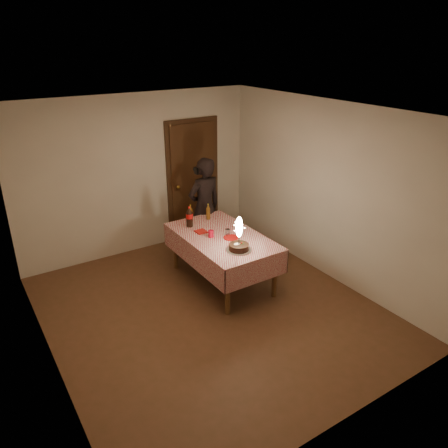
{
  "coord_description": "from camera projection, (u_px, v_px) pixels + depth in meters",
  "views": [
    {
      "loc": [
        -2.51,
        -4.23,
        3.37
      ],
      "look_at": [
        0.53,
        0.5,
        0.95
      ],
      "focal_mm": 35.0,
      "sensor_mm": 36.0,
      "label": 1
    }
  ],
  "objects": [
    {
      "name": "amber_bottle_left",
      "position": [
        191.0,
        213.0,
        6.74
      ],
      "size": [
        0.06,
        0.06,
        0.25
      ],
      "color": "#5C370F",
      "rests_on": "dining_table"
    },
    {
      "name": "red_plate",
      "position": [
        231.0,
        238.0,
        6.18
      ],
      "size": [
        0.22,
        0.22,
        0.01
      ],
      "primitive_type": "cylinder",
      "color": "#B40D0C",
      "rests_on": "dining_table"
    },
    {
      "name": "room_shell",
      "position": [
        208.0,
        191.0,
        5.27
      ],
      "size": [
        4.04,
        4.54,
        2.62
      ],
      "color": "beige",
      "rests_on": "ground"
    },
    {
      "name": "napkin_stack",
      "position": [
        201.0,
        232.0,
        6.36
      ],
      "size": [
        0.15,
        0.15,
        0.02
      ],
      "primitive_type": "cube",
      "color": "red",
      "rests_on": "dining_table"
    },
    {
      "name": "clear_cup",
      "position": [
        228.0,
        232.0,
        6.25
      ],
      "size": [
        0.07,
        0.07,
        0.09
      ],
      "primitive_type": "cylinder",
      "color": "silver",
      "rests_on": "dining_table"
    },
    {
      "name": "cola_bottle",
      "position": [
        189.0,
        217.0,
        6.49
      ],
      "size": [
        0.1,
        0.1,
        0.32
      ],
      "color": "black",
      "rests_on": "dining_table"
    },
    {
      "name": "dining_table",
      "position": [
        222.0,
        242.0,
        6.29
      ],
      "size": [
        1.02,
        1.72,
        0.75
      ],
      "color": "brown",
      "rests_on": "ground"
    },
    {
      "name": "red_cup",
      "position": [
        211.0,
        234.0,
        6.19
      ],
      "size": [
        0.08,
        0.08,
        0.1
      ],
      "primitive_type": "cylinder",
      "color": "#B30C22",
      "rests_on": "dining_table"
    },
    {
      "name": "photographer",
      "position": [
        204.0,
        207.0,
        7.08
      ],
      "size": [
        0.63,
        0.47,
        1.65
      ],
      "color": "black",
      "rests_on": "ground"
    },
    {
      "name": "amber_bottle_right",
      "position": [
        208.0,
        212.0,
        6.77
      ],
      "size": [
        0.06,
        0.06,
        0.25
      ],
      "color": "#5C370F",
      "rests_on": "dining_table"
    },
    {
      "name": "birthday_cake",
      "position": [
        239.0,
        242.0,
        5.78
      ],
      "size": [
        0.33,
        0.33,
        0.48
      ],
      "color": "white",
      "rests_on": "dining_table"
    },
    {
      "name": "ground",
      "position": [
        211.0,
        310.0,
        5.85
      ],
      "size": [
        4.0,
        4.5,
        0.01
      ],
      "primitive_type": "cube",
      "color": "brown",
      "rests_on": "ground"
    }
  ]
}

